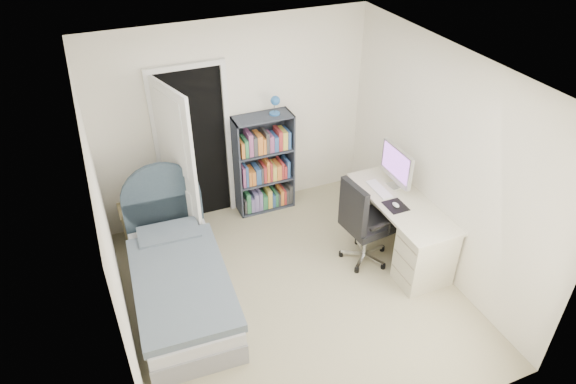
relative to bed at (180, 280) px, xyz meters
name	(u,v)px	position (x,y,z in m)	size (l,w,h in m)	color
room_shell	(294,199)	(1.13, -0.38, 0.98)	(3.50, 3.70, 2.60)	tan
door	(183,159)	(0.39, 1.15, 0.76)	(0.92, 0.80, 2.06)	black
bed	(180,280)	(0.00, 0.00, 0.00)	(1.01, 1.99, 1.20)	gray
nightstand	(134,215)	(-0.27, 1.25, 0.08)	(0.36, 0.36, 0.54)	tan
floor_lamp	(182,186)	(0.37, 1.31, 0.30)	(0.20, 0.20, 1.39)	silver
bookcase	(264,167)	(1.42, 1.26, 0.34)	(0.74, 0.32, 1.58)	#323845
desk	(398,224)	(2.53, -0.20, 0.13)	(0.60, 1.51, 1.24)	beige
office_chair	(362,219)	(2.04, -0.18, 0.33)	(0.58, 0.59, 1.09)	silver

